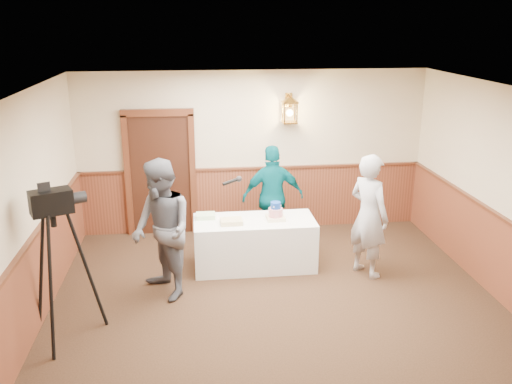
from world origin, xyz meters
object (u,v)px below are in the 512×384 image
Objects in this scene: display_table at (254,243)px; assistant_p at (273,197)px; sheet_cake_yellow at (231,221)px; baker at (369,216)px; interviewer at (162,230)px; tv_camera_rig at (60,274)px; tiered_cake at (276,213)px; sheet_cake_green at (206,216)px.

assistant_p is at bearing 62.31° from display_table.
baker is (1.95, -0.33, 0.13)m from sheet_cake_yellow.
interviewer reaches higher than tv_camera_rig.
tiered_cake is 0.15× the size of baker.
tiered_cake reaches higher than sheet_cake_green.
tiered_cake is at bearing 86.62° from interviewer.
interviewer is (-1.63, -0.75, 0.09)m from tiered_cake.
tiered_cake is at bearing 40.94° from baker.
assistant_p reaches higher than sheet_cake_green.
baker is (1.60, -0.44, 0.53)m from display_table.
display_table is 1.75m from baker.
sheet_cake_yellow is at bearing -171.85° from tiered_cake.
display_table is at bearing 17.78° from sheet_cake_yellow.
assistant_p is at bearing 84.46° from tiered_cake.
tiered_cake is 0.85× the size of sheet_cake_yellow.
tv_camera_rig is at bearing 38.04° from assistant_p.
tiered_cake is 0.15× the size of tv_camera_rig.
sheet_cake_green is 0.16× the size of tv_camera_rig.
interviewer is 2.94m from baker.
assistant_p is (0.74, 0.85, 0.07)m from sheet_cake_yellow.
baker is (2.32, -0.61, 0.13)m from sheet_cake_green.
sheet_cake_green is 0.17× the size of assistant_p.
baker is at bearing 68.27° from interviewer.
interviewer reaches higher than sheet_cake_yellow.
tv_camera_rig is (-4.04, -1.20, -0.09)m from baker.
interviewer is (-1.32, -0.77, 0.57)m from display_table.
display_table is 6.59× the size of tiered_cake.
interviewer is 1.04× the size of baker.
assistant_p is at bearing 15.01° from baker.
interviewer reaches higher than tiered_cake.
interviewer is (-0.96, -0.65, 0.17)m from sheet_cake_yellow.
interviewer is at bearing 13.60° from tv_camera_rig.
interviewer reaches higher than assistant_p.
baker is at bearing -9.60° from sheet_cake_yellow.
sheet_cake_yellow is 1.13× the size of sheet_cake_green.
sheet_cake_yellow is 2.59m from tv_camera_rig.
assistant_p is (0.39, 0.74, 0.48)m from display_table.
tiered_cake is 0.16× the size of assistant_p.
display_table is at bearing -13.28° from sheet_cake_green.
interviewer is 1.11× the size of assistant_p.
sheet_cake_yellow is at bearing -37.49° from sheet_cake_green.
display_table is 0.55m from sheet_cake_yellow.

